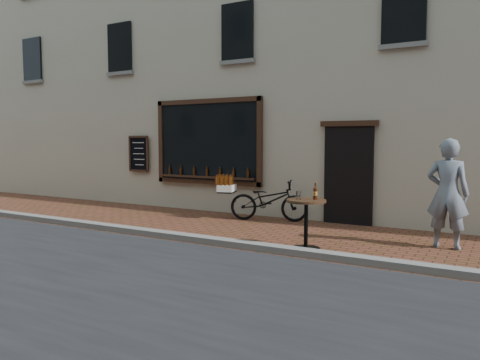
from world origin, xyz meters
The scene contains 6 objects.
ground centered at (0.00, 0.00, 0.00)m, with size 90.00×90.00×0.00m, color #512F1A.
kerb centered at (0.00, 0.20, 0.06)m, with size 90.00×0.25×0.12m, color slate.
shop_building centered at (0.00, 6.50, 5.00)m, with size 28.00×6.20×10.00m.
cargo_bicycle centered at (0.13, 2.93, 0.49)m, with size 2.19×1.20×1.03m.
bistro_table centered at (2.04, 0.65, 0.62)m, with size 0.68×0.68×1.17m.
pedestrian centered at (4.12, 2.01, 0.96)m, with size 0.70×0.46×1.93m, color slate.
Camera 1 is at (5.07, -6.79, 1.89)m, focal length 35.00 mm.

